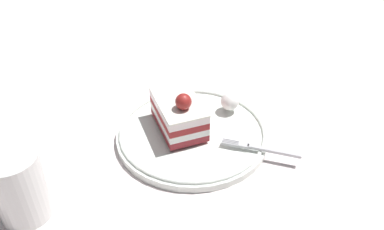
{
  "coord_description": "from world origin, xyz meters",
  "views": [
    {
      "loc": [
        0.19,
        -0.47,
        0.42
      ],
      "look_at": [
        0.01,
        -0.0,
        0.05
      ],
      "focal_mm": 36.59,
      "sensor_mm": 36.0,
      "label": 1
    }
  ],
  "objects_px": {
    "cake_slice": "(179,113)",
    "fork": "(258,148)",
    "dessert_plate": "(192,134)",
    "whipped_cream_dollop": "(230,101)",
    "drink_glass_near": "(20,188)"
  },
  "relations": [
    {
      "from": "cake_slice",
      "to": "fork",
      "type": "relative_size",
      "value": 1.02
    },
    {
      "from": "dessert_plate",
      "to": "whipped_cream_dollop",
      "type": "bearing_deg",
      "value": 62.42
    },
    {
      "from": "dessert_plate",
      "to": "whipped_cream_dollop",
      "type": "height_order",
      "value": "whipped_cream_dollop"
    },
    {
      "from": "whipped_cream_dollop",
      "to": "fork",
      "type": "xyz_separation_m",
      "value": [
        0.07,
        -0.09,
        -0.01
      ]
    },
    {
      "from": "whipped_cream_dollop",
      "to": "drink_glass_near",
      "type": "relative_size",
      "value": 0.32
    },
    {
      "from": "fork",
      "to": "cake_slice",
      "type": "bearing_deg",
      "value": 175.0
    },
    {
      "from": "cake_slice",
      "to": "whipped_cream_dollop",
      "type": "distance_m",
      "value": 0.1
    },
    {
      "from": "fork",
      "to": "drink_glass_near",
      "type": "relative_size",
      "value": 1.24
    },
    {
      "from": "drink_glass_near",
      "to": "dessert_plate",
      "type": "bearing_deg",
      "value": 56.0
    },
    {
      "from": "cake_slice",
      "to": "drink_glass_near",
      "type": "relative_size",
      "value": 1.26
    },
    {
      "from": "whipped_cream_dollop",
      "to": "dessert_plate",
      "type": "bearing_deg",
      "value": -117.58
    },
    {
      "from": "cake_slice",
      "to": "drink_glass_near",
      "type": "xyz_separation_m",
      "value": [
        -0.13,
        -0.23,
        0.0
      ]
    },
    {
      "from": "whipped_cream_dollop",
      "to": "drink_glass_near",
      "type": "xyz_separation_m",
      "value": [
        -0.19,
        -0.3,
        0.01
      ]
    },
    {
      "from": "whipped_cream_dollop",
      "to": "cake_slice",
      "type": "bearing_deg",
      "value": -130.35
    },
    {
      "from": "fork",
      "to": "whipped_cream_dollop",
      "type": "bearing_deg",
      "value": 129.15
    }
  ]
}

